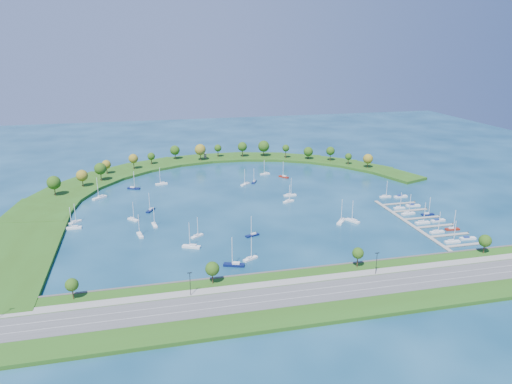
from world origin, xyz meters
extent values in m
plane|color=#072D45|center=(0.00, 0.00, 0.00)|extent=(700.00, 700.00, 0.00)
cube|color=#294E14|center=(0.00, -124.00, 0.80)|extent=(420.00, 42.00, 1.60)
cube|color=#474442|center=(0.00, -102.50, 0.90)|extent=(420.00, 1.20, 1.80)
cube|color=#515154|center=(0.00, -124.00, 1.66)|extent=(420.00, 16.00, 0.12)
cube|color=gray|center=(0.00, -113.00, 1.66)|extent=(420.00, 5.00, 0.12)
cube|color=silver|center=(0.00, -126.50, 1.73)|extent=(420.00, 0.15, 0.02)
cube|color=silver|center=(0.00, -121.50, 1.73)|extent=(420.00, 0.15, 0.02)
cylinder|color=#382314|center=(-95.00, -107.00, 4.05)|extent=(0.56, 0.56, 4.90)
sphere|color=#284812|center=(-95.00, -107.00, 7.54)|extent=(5.20, 5.20, 5.20)
cylinder|color=#382314|center=(-40.00, -107.00, 4.22)|extent=(0.56, 0.56, 5.25)
sphere|color=#284812|center=(-40.00, -107.00, 8.05)|extent=(6.00, 6.00, 6.00)
cylinder|color=#382314|center=(25.00, -107.00, 4.40)|extent=(0.56, 0.56, 5.60)
sphere|color=#284812|center=(25.00, -107.00, 8.24)|extent=(5.20, 5.20, 5.20)
cylinder|color=#382314|center=(90.00, -107.00, 4.05)|extent=(0.56, 0.56, 4.90)
sphere|color=#284812|center=(90.00, -107.00, 7.70)|extent=(6.00, 6.00, 6.00)
cylinder|color=black|center=(-50.00, -115.00, 6.60)|extent=(0.24, 0.24, 10.00)
cylinder|color=black|center=(30.00, -115.00, 6.60)|extent=(0.24, 0.24, 10.00)
cube|color=#294E14|center=(-126.75, 7.81, 1.00)|extent=(43.73, 48.72, 2.00)
cube|color=#294E14|center=(-118.83, 37.57, 1.00)|extent=(50.23, 54.30, 2.00)
cube|color=#294E14|center=(-104.03, 64.58, 1.00)|extent=(54.07, 56.09, 2.00)
cube|color=#294E14|center=(-83.21, 87.27, 1.00)|extent=(55.20, 54.07, 2.00)
cube|color=#294E14|center=(-57.57, 104.32, 1.00)|extent=(53.65, 48.47, 2.00)
cube|color=#294E14|center=(-28.60, 114.76, 1.00)|extent=(49.62, 39.75, 2.00)
cube|color=#294E14|center=(2.03, 117.98, 1.00)|extent=(44.32, 29.96, 2.00)
cube|color=#294E14|center=(32.54, 113.79, 1.00)|extent=(49.49, 38.05, 2.00)
cube|color=#294E14|center=(61.17, 102.44, 1.00)|extent=(51.13, 44.12, 2.00)
cube|color=#294E14|center=(86.25, 84.58, 1.00)|extent=(49.19, 47.96, 2.00)
cube|color=#294E14|center=(106.34, 61.24, 1.00)|extent=(43.90, 49.49, 2.00)
cube|color=#294E14|center=(120.28, 33.78, 1.00)|extent=(35.67, 48.74, 2.00)
cube|color=#294E14|center=(-126.75, -47.59, 0.95)|extent=(36.00, 130.81, 1.90)
cylinder|color=#382314|center=(-122.67, 33.46, 5.55)|extent=(0.56, 0.56, 7.10)
sphere|color=#284812|center=(-122.67, 33.46, 10.88)|extent=(8.86, 8.86, 8.86)
cylinder|color=#382314|center=(-107.22, 50.62, 5.22)|extent=(0.56, 0.56, 6.44)
sphere|color=brown|center=(-107.22, 50.62, 10.03)|extent=(7.94, 7.94, 7.94)
cylinder|color=#382314|center=(-95.94, 62.93, 5.67)|extent=(0.56, 0.56, 7.34)
sphere|color=#284812|center=(-95.94, 62.93, 11.06)|extent=(8.56, 8.56, 8.56)
cylinder|color=#382314|center=(-93.01, 81.66, 5.04)|extent=(0.56, 0.56, 6.07)
sphere|color=brown|center=(-93.01, 81.66, 9.43)|extent=(6.78, 6.78, 6.78)
cylinder|color=#382314|center=(-73.22, 91.71, 5.53)|extent=(0.56, 0.56, 7.05)
sphere|color=brown|center=(-73.22, 91.71, 10.52)|extent=(7.33, 7.33, 7.33)
cylinder|color=#382314|center=(-59.31, 104.59, 4.71)|extent=(0.56, 0.56, 5.42)
sphere|color=#284812|center=(-59.31, 104.59, 8.66)|extent=(6.17, 6.17, 6.17)
cylinder|color=#382314|center=(-39.19, 117.75, 5.09)|extent=(0.56, 0.56, 6.18)
sphere|color=#284812|center=(-39.19, 117.75, 9.82)|extent=(8.20, 8.20, 8.20)
cylinder|color=#382314|center=(-18.69, 108.60, 5.72)|extent=(0.56, 0.56, 7.44)
sphere|color=brown|center=(-18.69, 108.60, 11.30)|extent=(9.30, 9.30, 9.30)
cylinder|color=#382314|center=(-2.33, 117.66, 5.34)|extent=(0.56, 0.56, 6.68)
sphere|color=#284812|center=(-2.33, 117.66, 9.92)|extent=(6.20, 6.20, 6.20)
cylinder|color=#382314|center=(18.40, 112.99, 5.74)|extent=(0.56, 0.56, 7.48)
sphere|color=#284812|center=(18.40, 112.99, 11.09)|extent=(8.06, 8.06, 8.06)
cylinder|color=#382314|center=(36.89, 110.92, 5.50)|extent=(0.56, 0.56, 7.01)
sphere|color=#284812|center=(36.89, 110.92, 10.97)|extent=(9.84, 9.84, 9.84)
cylinder|color=#382314|center=(53.59, 99.73, 5.85)|extent=(0.56, 0.56, 7.70)
sphere|color=#284812|center=(53.59, 99.73, 10.90)|extent=(5.99, 5.99, 5.99)
cylinder|color=#382314|center=(71.26, 92.01, 4.47)|extent=(0.56, 0.56, 4.94)
sphere|color=#284812|center=(71.26, 92.01, 8.55)|extent=(8.03, 8.03, 8.03)
cylinder|color=#382314|center=(87.24, 81.98, 5.51)|extent=(0.56, 0.56, 7.03)
sphere|color=#284812|center=(87.24, 81.98, 10.47)|extent=(7.22, 7.22, 7.22)
cylinder|color=#382314|center=(96.95, 66.94, 4.75)|extent=(0.56, 0.56, 5.49)
sphere|color=#284812|center=(96.95, 66.94, 8.60)|extent=(5.54, 5.54, 5.54)
cylinder|color=#382314|center=(107.54, 53.33, 4.90)|extent=(0.56, 0.56, 5.79)
sphere|color=brown|center=(107.54, 53.33, 9.35)|extent=(7.78, 7.78, 7.78)
cylinder|color=gray|center=(-13.73, 116.57, 3.88)|extent=(2.20, 2.20, 3.77)
cylinder|color=gray|center=(-13.73, 116.57, 5.92)|extent=(2.60, 2.60, 0.30)
cube|color=gray|center=(78.00, -61.00, 0.35)|extent=(2.20, 82.00, 0.40)
cube|color=gray|center=(90.10, -94.00, 0.35)|extent=(22.00, 2.00, 0.40)
cylinder|color=#382314|center=(101.00, -94.00, 0.60)|extent=(0.36, 0.36, 1.60)
cube|color=gray|center=(90.10, -80.80, 0.35)|extent=(22.00, 2.00, 0.40)
cylinder|color=#382314|center=(101.00, -80.80, 0.60)|extent=(0.36, 0.36, 1.60)
cube|color=gray|center=(90.10, -67.60, 0.35)|extent=(22.00, 2.00, 0.40)
cylinder|color=#382314|center=(101.00, -67.60, 0.60)|extent=(0.36, 0.36, 1.60)
cube|color=gray|center=(90.10, -54.40, 0.35)|extent=(22.00, 2.00, 0.40)
cylinder|color=#382314|center=(101.00, -54.40, 0.60)|extent=(0.36, 0.36, 1.60)
cube|color=gray|center=(90.10, -41.20, 0.35)|extent=(22.00, 2.00, 0.40)
cylinder|color=#382314|center=(101.00, -41.20, 0.60)|extent=(0.36, 0.36, 1.60)
cube|color=gray|center=(90.10, -28.00, 0.35)|extent=(22.00, 2.00, 0.40)
cylinder|color=#382314|center=(101.00, -28.00, 0.60)|extent=(0.36, 0.36, 1.60)
cube|color=white|center=(23.20, -8.42, 0.47)|extent=(8.04, 5.17, 0.94)
cube|color=silver|center=(22.49, -8.73, 1.27)|extent=(3.13, 2.51, 0.66)
cylinder|color=silver|center=(23.77, -8.16, 6.22)|extent=(0.32, 0.32, 10.56)
cube|color=white|center=(27.78, 3.44, 0.51)|extent=(8.62, 2.98, 1.02)
cube|color=silver|center=(26.94, 3.38, 1.37)|extent=(3.08, 1.87, 0.71)
cylinder|color=silver|center=(28.46, 3.49, 6.73)|extent=(0.32, 0.32, 11.43)
cube|color=#0A1443|center=(-73.24, 43.40, 0.53)|extent=(9.02, 5.73, 1.05)
cube|color=silver|center=(-74.04, 43.75, 1.42)|extent=(3.50, 2.79, 0.74)
cylinder|color=silver|center=(-72.59, 43.13, 6.97)|extent=(0.32, 0.32, 11.83)
cube|color=#0A1443|center=(-27.76, -90.00, 0.58)|extent=(10.00, 5.86, 1.16)
cube|color=silver|center=(-26.85, -90.33, 1.56)|extent=(3.82, 2.94, 0.81)
cylinder|color=silver|center=(-28.49, -89.73, 7.68)|extent=(0.32, 0.32, 13.04)
cube|color=#0A1443|center=(11.75, 39.66, 0.45)|extent=(5.22, 7.62, 0.90)
cube|color=silver|center=(12.09, 40.33, 1.21)|extent=(2.48, 2.99, 0.63)
cylinder|color=silver|center=(11.49, 39.13, 5.94)|extent=(0.32, 0.32, 10.09)
cube|color=maroon|center=(36.61, 47.97, 0.50)|extent=(6.74, 8.12, 1.00)
cube|color=silver|center=(37.09, 47.30, 1.35)|extent=(3.02, 3.32, 0.70)
cylinder|color=silver|center=(36.22, 48.51, 6.61)|extent=(0.32, 0.32, 11.23)
cube|color=white|center=(-61.52, -30.79, 0.46)|extent=(3.24, 7.94, 0.92)
cube|color=silver|center=(-61.63, -30.03, 1.25)|extent=(1.88, 2.89, 0.65)
cylinder|color=silver|center=(-61.43, -31.40, 6.13)|extent=(0.32, 0.32, 10.40)
cube|color=white|center=(24.89, 59.39, 0.47)|extent=(8.12, 4.06, 0.94)
cube|color=silver|center=(25.65, 59.58, 1.27)|extent=(3.03, 2.16, 0.66)
cylinder|color=silver|center=(24.29, 59.23, 6.22)|extent=(0.32, 0.32, 10.55)
cube|color=white|center=(-40.21, -52.01, 0.44)|extent=(7.10, 6.00, 0.88)
cube|color=silver|center=(-40.80, -52.44, 1.18)|extent=(2.91, 2.68, 0.61)
cylinder|color=silver|center=(-39.74, -51.66, 5.82)|extent=(0.32, 0.32, 9.87)
cube|color=white|center=(-105.00, -16.10, 0.46)|extent=(6.99, 6.94, 0.92)
cube|color=silver|center=(-105.55, -16.64, 1.25)|extent=(2.98, 2.97, 0.65)
cylinder|color=silver|center=(-104.56, -15.67, 6.12)|extent=(0.32, 0.32, 10.39)
cube|color=white|center=(41.85, -49.79, 0.58)|extent=(8.27, 9.10, 1.16)
cube|color=silver|center=(42.47, -49.05, 1.56)|extent=(3.62, 3.79, 0.81)
cylinder|color=silver|center=(41.35, -50.38, 7.66)|extent=(0.32, 0.32, 13.00)
cube|color=white|center=(-73.05, -19.37, 0.47)|extent=(6.73, 7.36, 0.94)
cube|color=silver|center=(-73.55, -18.78, 1.26)|extent=(2.94, 3.07, 0.66)
cylinder|color=silver|center=(-72.64, -19.85, 6.21)|extent=(0.32, 0.32, 10.54)
cube|color=white|center=(-54.08, 50.07, 0.52)|extent=(8.88, 3.88, 1.03)
cube|color=silver|center=(-53.24, 50.22, 1.39)|extent=(3.26, 2.19, 0.72)
cylinder|color=silver|center=(-54.76, 49.95, 6.83)|extent=(0.32, 0.32, 11.60)
cube|color=white|center=(-104.90, -25.20, 0.52)|extent=(8.70, 2.68, 1.04)
cube|color=silver|center=(-104.04, -25.17, 1.40)|extent=(3.07, 1.78, 0.72)
cylinder|color=silver|center=(-105.59, -25.22, 6.86)|extent=(0.32, 0.32, 11.65)
cube|color=white|center=(4.30, 35.47, 0.49)|extent=(7.63, 7.15, 0.98)
cube|color=silver|center=(4.91, 36.02, 1.33)|extent=(3.20, 3.10, 0.69)
cylinder|color=silver|center=(3.81, 35.04, 6.50)|extent=(0.32, 0.32, 11.04)
cube|color=white|center=(-18.98, -85.22, 0.46)|extent=(7.79, 5.67, 0.93)
cube|color=silver|center=(-19.66, -85.60, 1.25)|extent=(3.10, 2.64, 0.65)
cylinder|color=silver|center=(-18.44, -84.92, 6.14)|extent=(0.32, 0.32, 10.43)
cube|color=#0A1443|center=(-11.79, -57.55, 0.46)|extent=(7.89, 4.66, 0.92)
cube|color=silver|center=(-11.07, -57.29, 1.24)|extent=(3.02, 2.33, 0.64)
cylinder|color=silver|center=(-12.36, -57.77, 6.06)|extent=(0.32, 0.32, 10.29)
cube|color=white|center=(-44.59, -65.10, 0.55)|extent=(9.35, 6.14, 1.09)
cube|color=silver|center=(-43.76, -65.48, 1.48)|extent=(3.65, 2.96, 0.77)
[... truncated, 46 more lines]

